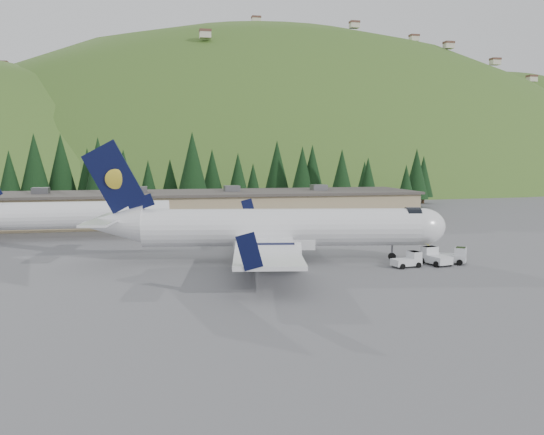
{
  "coord_description": "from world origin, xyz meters",
  "views": [
    {
      "loc": [
        -14.36,
        -61.44,
        11.12
      ],
      "look_at": [
        0.0,
        6.0,
        4.0
      ],
      "focal_mm": 40.0,
      "sensor_mm": 36.0,
      "label": 1
    }
  ],
  "objects_px": {
    "second_airliner": "(62,214)",
    "baggage_tug_b": "(453,256)",
    "baggage_tug_a": "(408,260)",
    "terminal_building": "(202,207)",
    "airliner": "(273,229)",
    "ramp_worker": "(428,253)",
    "baggage_tug_c": "(434,257)"
  },
  "relations": [
    {
      "from": "second_airliner",
      "to": "baggage_tug_b",
      "type": "relative_size",
      "value": 7.66
    },
    {
      "from": "baggage_tug_a",
      "to": "terminal_building",
      "type": "relative_size",
      "value": 0.04
    },
    {
      "from": "airliner",
      "to": "baggage_tug_a",
      "type": "xyz_separation_m",
      "value": [
        12.47,
        -6.21,
        -2.7
      ]
    },
    {
      "from": "ramp_worker",
      "to": "airliner",
      "type": "bearing_deg",
      "value": -36.35
    },
    {
      "from": "baggage_tug_a",
      "to": "terminal_building",
      "type": "distance_m",
      "value": 47.0
    },
    {
      "from": "baggage_tug_c",
      "to": "terminal_building",
      "type": "relative_size",
      "value": 0.05
    },
    {
      "from": "airliner",
      "to": "second_airliner",
      "type": "distance_m",
      "value": 32.3
    },
    {
      "from": "baggage_tug_b",
      "to": "ramp_worker",
      "type": "bearing_deg",
      "value": 154.3
    },
    {
      "from": "second_airliner",
      "to": "baggage_tug_c",
      "type": "height_order",
      "value": "second_airliner"
    },
    {
      "from": "baggage_tug_b",
      "to": "terminal_building",
      "type": "bearing_deg",
      "value": 150.15
    },
    {
      "from": "baggage_tug_b",
      "to": "ramp_worker",
      "type": "xyz_separation_m",
      "value": [
        -1.49,
        2.5,
        0.03
      ]
    },
    {
      "from": "baggage_tug_a",
      "to": "terminal_building",
      "type": "xyz_separation_m",
      "value": [
        -16.37,
        44.02,
        1.94
      ]
    },
    {
      "from": "airliner",
      "to": "baggage_tug_b",
      "type": "distance_m",
      "value": 18.71
    },
    {
      "from": "terminal_building",
      "to": "baggage_tug_c",
      "type": "bearing_deg",
      "value": -65.66
    },
    {
      "from": "second_airliner",
      "to": "baggage_tug_b",
      "type": "bearing_deg",
      "value": -33.21
    },
    {
      "from": "airliner",
      "to": "baggage_tug_b",
      "type": "relative_size",
      "value": 10.67
    },
    {
      "from": "baggage_tug_a",
      "to": "baggage_tug_b",
      "type": "relative_size",
      "value": 0.87
    },
    {
      "from": "second_airliner",
      "to": "baggage_tug_a",
      "type": "bearing_deg",
      "value": -37.67
    },
    {
      "from": "airliner",
      "to": "terminal_building",
      "type": "relative_size",
      "value": 0.54
    },
    {
      "from": "baggage_tug_a",
      "to": "ramp_worker",
      "type": "relative_size",
      "value": 1.93
    },
    {
      "from": "second_airliner",
      "to": "baggage_tug_a",
      "type": "xyz_separation_m",
      "value": [
        36.29,
        -28.02,
        -2.64
      ]
    },
    {
      "from": "baggage_tug_c",
      "to": "baggage_tug_b",
      "type": "bearing_deg",
      "value": -101.61
    },
    {
      "from": "terminal_building",
      "to": "ramp_worker",
      "type": "bearing_deg",
      "value": -63.67
    },
    {
      "from": "baggage_tug_a",
      "to": "baggage_tug_b",
      "type": "xyz_separation_m",
      "value": [
        5.25,
        0.82,
        0.09
      ]
    },
    {
      "from": "baggage_tug_b",
      "to": "terminal_building",
      "type": "distance_m",
      "value": 48.35
    },
    {
      "from": "baggage_tug_a",
      "to": "baggage_tug_b",
      "type": "bearing_deg",
      "value": -2.98
    },
    {
      "from": "baggage_tug_c",
      "to": "terminal_building",
      "type": "bearing_deg",
      "value": 12.14
    },
    {
      "from": "airliner",
      "to": "baggage_tug_c",
      "type": "xyz_separation_m",
      "value": [
        15.65,
        -5.41,
        -2.61
      ]
    },
    {
      "from": "second_airliner",
      "to": "baggage_tug_a",
      "type": "relative_size",
      "value": 8.84
    },
    {
      "from": "second_airliner",
      "to": "baggage_tug_a",
      "type": "distance_m",
      "value": 45.92
    },
    {
      "from": "second_airliner",
      "to": "baggage_tug_b",
      "type": "distance_m",
      "value": 49.72
    },
    {
      "from": "baggage_tug_b",
      "to": "airliner",
      "type": "bearing_deg",
      "value": -163.36
    }
  ]
}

